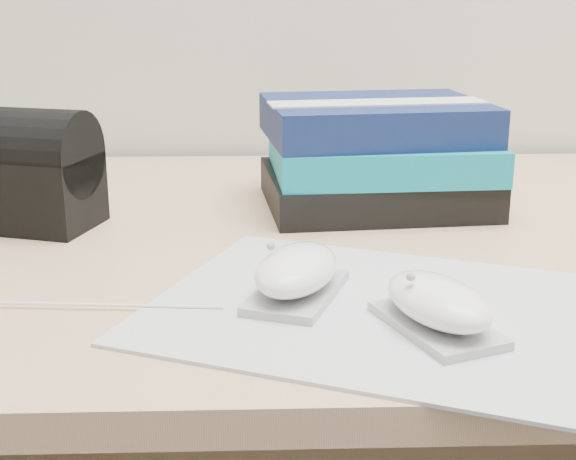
{
  "coord_description": "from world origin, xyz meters",
  "views": [
    {
      "loc": [
        -0.13,
        0.72,
        0.99
      ],
      "look_at": [
        -0.11,
        1.44,
        0.77
      ],
      "focal_mm": 50.0,
      "sensor_mm": 36.0,
      "label": 1
    }
  ],
  "objects_px": {
    "pouch": "(29,170)",
    "mouse_front": "(438,305)",
    "desk": "(368,388)",
    "book_stack": "(377,155)",
    "mouse_rear": "(297,273)"
  },
  "relations": [
    {
      "from": "pouch",
      "to": "mouse_front",
      "type": "bearing_deg",
      "value": -37.91
    },
    {
      "from": "desk",
      "to": "book_stack",
      "type": "relative_size",
      "value": 5.68
    },
    {
      "from": "desk",
      "to": "mouse_front",
      "type": "xyz_separation_m",
      "value": [
        0.0,
        -0.35,
        0.26
      ]
    },
    {
      "from": "desk",
      "to": "pouch",
      "type": "xyz_separation_m",
      "value": [
        -0.39,
        -0.04,
        0.3
      ]
    },
    {
      "from": "mouse_front",
      "to": "book_stack",
      "type": "bearing_deg",
      "value": 89.26
    },
    {
      "from": "mouse_rear",
      "to": "mouse_front",
      "type": "relative_size",
      "value": 1.04
    },
    {
      "from": "mouse_rear",
      "to": "pouch",
      "type": "height_order",
      "value": "pouch"
    },
    {
      "from": "mouse_rear",
      "to": "mouse_front",
      "type": "distance_m",
      "value": 0.13
    },
    {
      "from": "desk",
      "to": "mouse_front",
      "type": "height_order",
      "value": "mouse_front"
    },
    {
      "from": "mouse_rear",
      "to": "book_stack",
      "type": "relative_size",
      "value": 0.47
    },
    {
      "from": "mouse_front",
      "to": "book_stack",
      "type": "xyz_separation_m",
      "value": [
        0.0,
        0.38,
        0.04
      ]
    },
    {
      "from": "mouse_rear",
      "to": "book_stack",
      "type": "xyz_separation_m",
      "value": [
        0.11,
        0.31,
        0.04
      ]
    },
    {
      "from": "desk",
      "to": "mouse_rear",
      "type": "relative_size",
      "value": 12.17
    },
    {
      "from": "desk",
      "to": "book_stack",
      "type": "bearing_deg",
      "value": 78.52
    },
    {
      "from": "mouse_front",
      "to": "pouch",
      "type": "height_order",
      "value": "pouch"
    }
  ]
}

